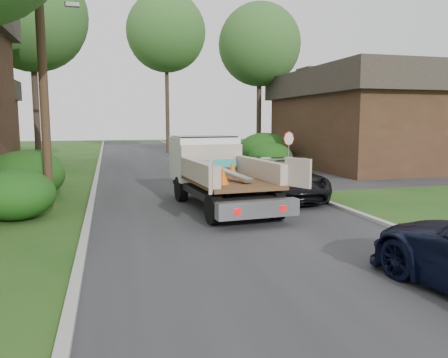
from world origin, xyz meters
TOP-DOWN VIEW (x-y plane):
  - ground at (0.00, 0.00)m, footprint 120.00×120.00m
  - road at (0.00, 10.00)m, footprint 8.00×90.00m
  - side_street at (12.00, 9.00)m, footprint 16.00×7.00m
  - curb_left at (-4.10, 10.00)m, footprint 0.20×90.00m
  - curb_right at (4.10, 10.00)m, footprint 0.20×90.00m
  - stop_sign at (5.20, 9.00)m, footprint 0.71×0.32m
  - utility_pole at (-5.48, 4.98)m, footprint 2.42×1.25m
  - house_right at (13.00, 14.00)m, footprint 9.72×12.96m
  - hedge_left_a at (-6.20, 3.00)m, footprint 2.34×2.34m
  - hedge_left_b at (-6.50, 6.50)m, footprint 2.86×2.86m
  - hedge_left_c at (-6.80, 10.00)m, footprint 2.60×2.60m
  - hedge_right_a at (5.80, 13.00)m, footprint 2.60×2.60m
  - hedge_right_b at (6.50, 16.00)m, footprint 3.38×3.38m
  - tree_left_far at (-7.50, 17.00)m, footprint 6.40×6.40m
  - tree_right_far at (7.50, 20.00)m, footprint 6.00×6.00m
  - tree_center_far at (2.00, 30.00)m, footprint 7.20×7.20m
  - flatbed_truck at (0.15, 3.94)m, footprint 3.12×6.54m
  - black_pickup at (3.02, 4.50)m, footprint 3.09×5.64m

SIDE VIEW (x-z plane):
  - ground at x=0.00m, z-range 0.00..0.00m
  - road at x=0.00m, z-range -0.01..0.01m
  - side_street at x=12.00m, z-range 0.00..0.02m
  - curb_left at x=-4.10m, z-range 0.00..0.12m
  - curb_right at x=4.10m, z-range 0.00..0.12m
  - black_pickup at x=3.02m, z-range 0.00..1.50m
  - hedge_left_a at x=-6.20m, z-range 0.00..1.53m
  - hedge_left_c at x=-6.80m, z-range 0.00..1.70m
  - hedge_right_a at x=5.80m, z-range 0.00..1.70m
  - hedge_left_b at x=-6.50m, z-range 0.00..1.87m
  - hedge_right_b at x=6.50m, z-range 0.00..2.21m
  - flatbed_truck at x=0.15m, z-range 0.11..2.51m
  - stop_sign at x=5.20m, z-range 0.54..3.02m
  - house_right at x=13.00m, z-range 0.06..6.26m
  - utility_pole at x=-5.48m, z-range 0.17..10.17m
  - tree_right_far at x=7.50m, z-range 2.73..14.23m
  - tree_left_far at x=-7.50m, z-range 2.88..15.08m
  - tree_center_far at x=2.00m, z-range 3.68..18.28m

